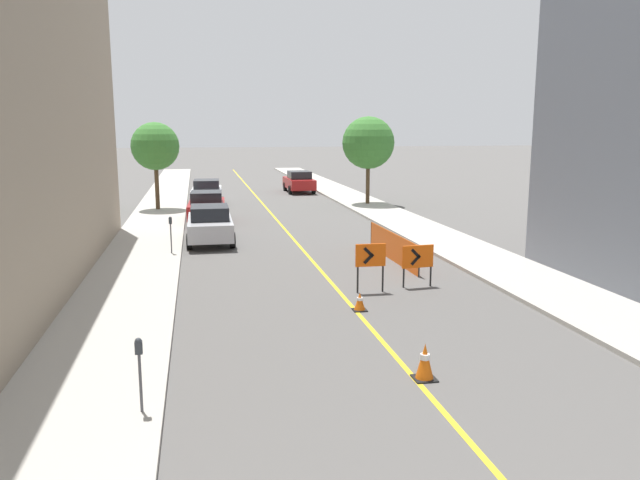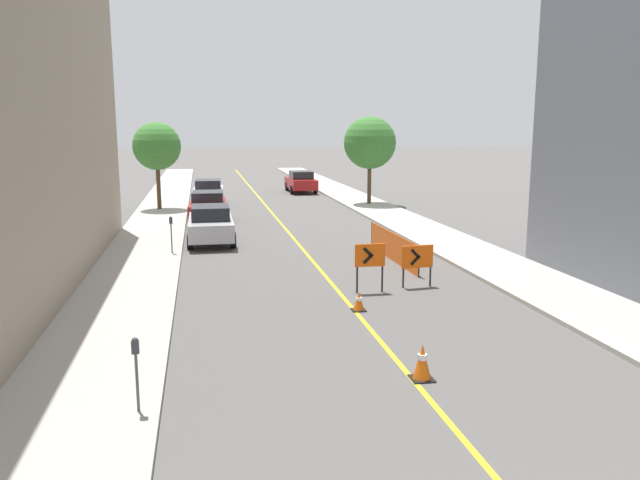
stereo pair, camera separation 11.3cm
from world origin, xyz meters
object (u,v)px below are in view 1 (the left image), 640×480
(parked_car_opposite_side, at_px, (299,182))
(street_tree_left_near, at_px, (155,146))
(traffic_cone_fourth, at_px, (360,302))
(street_tree_right_near, at_px, (368,143))
(parked_car_curb_mid, at_px, (207,207))
(parking_meter_far_curb, at_px, (171,227))
(arrow_barricade_secondary, at_px, (418,258))
(parked_car_curb_near, at_px, (210,224))
(parking_meter_near_curb, at_px, (139,360))
(parked_car_curb_far, at_px, (207,192))
(traffic_cone_third, at_px, (425,362))
(arrow_barricade_primary, at_px, (370,258))

(parked_car_opposite_side, relative_size, street_tree_left_near, 0.87)
(traffic_cone_fourth, relative_size, street_tree_right_near, 0.09)
(street_tree_right_near, bearing_deg, parked_car_curb_mid, -152.85)
(parked_car_opposite_side, distance_m, parking_meter_far_curb, 23.52)
(arrow_barricade_secondary, distance_m, parked_car_curb_near, 10.53)
(traffic_cone_fourth, xyz_separation_m, street_tree_left_near, (-6.42, 21.43, 3.47))
(parking_meter_near_curb, xyz_separation_m, street_tree_left_near, (-1.25, 26.77, 2.67))
(parked_car_curb_mid, relative_size, street_tree_left_near, 0.88)
(parked_car_curb_mid, xyz_separation_m, parked_car_curb_far, (0.13, 7.20, 0.00))
(traffic_cone_third, relative_size, parked_car_curb_mid, 0.16)
(parked_car_opposite_side, height_order, parking_meter_near_curb, parked_car_opposite_side)
(street_tree_right_near, bearing_deg, parked_car_opposite_side, 109.16)
(parked_car_curb_near, relative_size, street_tree_left_near, 0.87)
(arrow_barricade_primary, height_order, parking_meter_far_curb, parking_meter_far_curb)
(parking_meter_near_curb, bearing_deg, traffic_cone_third, 7.03)
(parked_car_curb_near, bearing_deg, street_tree_right_near, 48.39)
(traffic_cone_third, bearing_deg, parked_car_curb_near, 103.66)
(street_tree_right_near, bearing_deg, traffic_cone_fourth, -105.96)
(traffic_cone_third, xyz_separation_m, arrow_barricade_secondary, (2.29, 6.76, 0.54))
(traffic_cone_fourth, height_order, street_tree_right_near, street_tree_right_near)
(parking_meter_near_curb, bearing_deg, arrow_barricade_secondary, 44.53)
(parked_car_curb_mid, bearing_deg, parking_meter_far_curb, -97.32)
(parked_car_curb_near, bearing_deg, parking_meter_near_curb, -95.00)
(street_tree_right_near, bearing_deg, parked_car_curb_far, 167.80)
(parking_meter_far_curb, xyz_separation_m, street_tree_left_near, (-1.25, 13.25, 2.60))
(arrow_barricade_primary, height_order, street_tree_left_near, street_tree_left_near)
(arrow_barricade_secondary, relative_size, street_tree_left_near, 0.26)
(traffic_cone_fourth, height_order, parked_car_opposite_side, parked_car_opposite_side)
(parked_car_curb_far, distance_m, parking_meter_near_curb, 29.19)
(arrow_barricade_secondary, height_order, parked_car_curb_mid, parked_car_curb_mid)
(traffic_cone_fourth, distance_m, parking_meter_near_curb, 7.47)
(street_tree_right_near, bearing_deg, street_tree_left_near, -178.80)
(street_tree_left_near, bearing_deg, arrow_barricade_secondary, -65.62)
(parking_meter_far_curb, bearing_deg, parked_car_curb_mid, 80.12)
(arrow_barricade_primary, distance_m, parked_car_curb_mid, 15.55)
(traffic_cone_third, relative_size, parked_car_curb_near, 0.17)
(traffic_cone_third, xyz_separation_m, street_tree_right_near, (6.14, 26.38, 3.48))
(parked_car_curb_near, height_order, parking_meter_far_curb, parked_car_curb_near)
(parked_car_curb_near, bearing_deg, parked_car_curb_far, 89.93)
(parking_meter_far_curb, bearing_deg, parked_car_opposite_side, 68.96)
(arrow_barricade_primary, height_order, street_tree_right_near, street_tree_right_near)
(parked_car_opposite_side, relative_size, street_tree_right_near, 0.81)
(arrow_barricade_primary, bearing_deg, parked_car_opposite_side, 86.05)
(street_tree_right_near, bearing_deg, arrow_barricade_primary, -105.22)
(traffic_cone_third, bearing_deg, traffic_cone_fourth, 90.80)
(parked_car_curb_mid, relative_size, parked_car_opposite_side, 1.01)
(parked_car_curb_far, bearing_deg, arrow_barricade_secondary, -72.34)
(parked_car_curb_mid, distance_m, parked_car_opposite_side, 15.22)
(street_tree_left_near, bearing_deg, parking_meter_near_curb, -87.33)
(arrow_barricade_secondary, bearing_deg, parking_meter_near_curb, -140.92)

